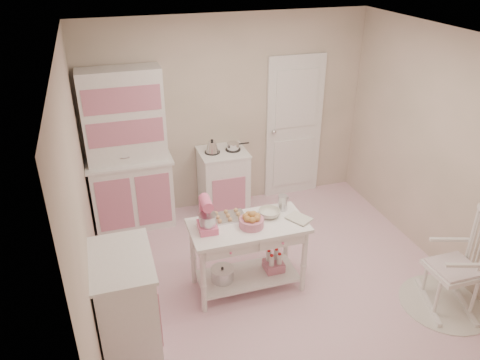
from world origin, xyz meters
name	(u,v)px	position (x,y,z in m)	size (l,w,h in m)	color
room_shell	(283,144)	(0.00, 0.00, 1.65)	(3.84, 3.84, 2.62)	pink
door	(294,128)	(0.95, 1.87, 1.02)	(0.82, 0.05, 2.04)	white
hutch	(128,152)	(-1.36, 1.66, 1.04)	(1.06, 0.50, 2.08)	white
stove	(223,182)	(-0.16, 1.61, 0.46)	(0.62, 0.57, 0.92)	white
base_cabinet	(126,299)	(-1.63, -0.34, 0.46)	(0.54, 0.84, 0.92)	white
lace_rug	(444,303)	(1.53, -0.87, 0.01)	(0.92, 0.92, 0.01)	white
rocking_chair	(456,261)	(1.53, -0.87, 0.55)	(0.48, 0.72, 1.10)	white
work_table	(248,256)	(-0.34, 0.02, 0.40)	(1.20, 0.60, 0.80)	white
stand_mixer	(207,215)	(-0.76, 0.04, 0.97)	(0.20, 0.28, 0.34)	pink
cookie_tray	(229,217)	(-0.49, 0.20, 0.81)	(0.34, 0.24, 0.02)	silver
bread_basket	(252,223)	(-0.32, -0.03, 0.85)	(0.25, 0.25, 0.09)	#D17893
mixing_bowl	(269,213)	(-0.08, 0.10, 0.84)	(0.23, 0.23, 0.07)	silver
metal_pitcher	(283,203)	(0.10, 0.18, 0.89)	(0.10, 0.10, 0.17)	silver
recipe_book	(294,222)	(0.11, -0.10, 0.81)	(0.18, 0.24, 0.02)	silver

